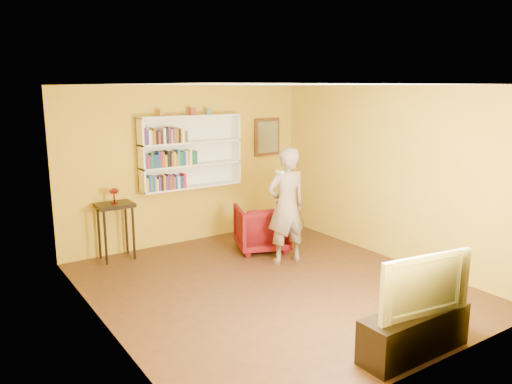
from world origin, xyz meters
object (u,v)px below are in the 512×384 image
(bookshelf, at_px, (189,152))
(ruby_lustre, at_px, (114,192))
(person, at_px, (286,206))
(tv_cabinet, at_px, (414,332))
(television, at_px, (418,282))
(armchair, at_px, (262,228))
(console_table, at_px, (115,213))

(bookshelf, distance_m, ruby_lustre, 1.49)
(bookshelf, relative_size, person, 1.00)
(tv_cabinet, bearing_deg, television, 0.00)
(armchair, xyz_separation_m, tv_cabinet, (-0.59, -3.59, -0.15))
(bookshelf, distance_m, armchair, 1.79)
(ruby_lustre, bearing_deg, console_table, -75.96)
(armchair, bearing_deg, television, 101.71)
(television, bearing_deg, tv_cabinet, -171.62)
(console_table, relative_size, armchair, 1.08)
(bookshelf, distance_m, console_table, 1.63)
(bookshelf, xyz_separation_m, tv_cabinet, (0.18, -4.66, -1.36))
(console_table, distance_m, ruby_lustre, 0.33)
(bookshelf, relative_size, television, 1.65)
(bookshelf, height_order, television, bookshelf)
(ruby_lustre, bearing_deg, person, -36.70)
(console_table, distance_m, television, 4.77)
(bookshelf, relative_size, tv_cabinet, 1.40)
(television, bearing_deg, ruby_lustre, 117.59)
(ruby_lustre, xyz_separation_m, television, (1.57, -4.50, -0.30))
(bookshelf, bearing_deg, ruby_lustre, -173.45)
(ruby_lustre, bearing_deg, bookshelf, 6.55)
(armchair, xyz_separation_m, television, (-0.59, -3.59, 0.39))
(ruby_lustre, height_order, person, person)
(bookshelf, relative_size, ruby_lustre, 7.54)
(bookshelf, xyz_separation_m, console_table, (-1.39, -0.16, -0.84))
(ruby_lustre, xyz_separation_m, tv_cabinet, (1.57, -4.50, -0.85))
(television, bearing_deg, armchair, 89.10)
(armchair, height_order, person, person)
(bookshelf, bearing_deg, armchair, -54.35)
(armchair, distance_m, person, 0.86)
(console_table, height_order, television, television)
(armchair, bearing_deg, tv_cabinet, 101.71)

